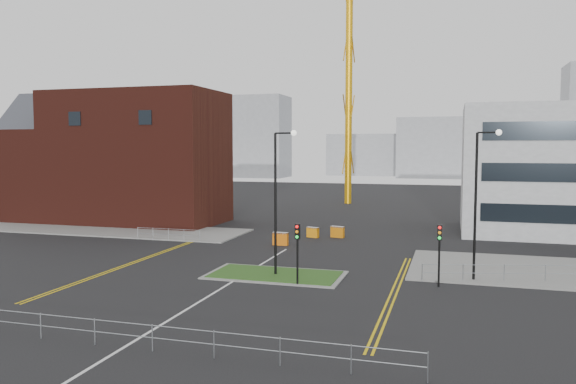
{
  "coord_description": "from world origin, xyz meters",
  "views": [
    {
      "loc": [
        12.71,
        -25.36,
        8.11
      ],
      "look_at": [
        1.59,
        12.16,
        5.0
      ],
      "focal_mm": 35.0,
      "sensor_mm": 36.0,
      "label": 1
    }
  ],
  "objects": [
    {
      "name": "centre_line",
      "position": [
        0.0,
        2.0,
        0.01
      ],
      "size": [
        0.15,
        30.0,
        0.01
      ],
      "primitive_type": "cube",
      "color": "silver",
      "rests_on": "ground"
    },
    {
      "name": "pavement_left",
      "position": [
        -20.0,
        22.0,
        0.06
      ],
      "size": [
        28.0,
        8.0,
        0.12
      ],
      "primitive_type": "cube",
      "color": "slate",
      "rests_on": "ground"
    },
    {
      "name": "yellow_left_a",
      "position": [
        -9.0,
        10.0,
        0.01
      ],
      "size": [
        0.12,
        24.0,
        0.01
      ],
      "primitive_type": "cube",
      "color": "gold",
      "rests_on": "ground"
    },
    {
      "name": "railing_left",
      "position": [
        -11.0,
        18.0,
        0.74
      ],
      "size": [
        6.05,
        0.05,
        1.1
      ],
      "color": "gray",
      "rests_on": "ground"
    },
    {
      "name": "barrier_left",
      "position": [
        -1.0,
        18.71,
        0.59
      ],
      "size": [
        1.28,
        0.43,
        1.08
      ],
      "color": "orange",
      "rests_on": "ground"
    },
    {
      "name": "yellow_right_a",
      "position": [
        9.5,
        6.0,
        0.01
      ],
      "size": [
        0.12,
        20.0,
        0.01
      ],
      "primitive_type": "cube",
      "color": "gold",
      "rests_on": "ground"
    },
    {
      "name": "island_kerb",
      "position": [
        2.0,
        8.0,
        0.04
      ],
      "size": [
        8.6,
        4.6,
        0.08
      ],
      "primitive_type": "cube",
      "color": "slate",
      "rests_on": "ground"
    },
    {
      "name": "skyline_a",
      "position": [
        -40.0,
        120.0,
        11.0
      ],
      "size": [
        18.0,
        12.0,
        22.0
      ],
      "primitive_type": "cube",
      "color": "gray",
      "rests_on": "ground"
    },
    {
      "name": "railing_front",
      "position": [
        0.0,
        -6.0,
        0.78
      ],
      "size": [
        24.05,
        0.05,
        1.1
      ],
      "color": "gray",
      "rests_on": "ground"
    },
    {
      "name": "brick_building",
      "position": [
        -22.97,
        28.0,
        6.85
      ],
      "size": [
        24.2,
        10.07,
        14.24
      ],
      "color": "#481912",
      "rests_on": "ground"
    },
    {
      "name": "traffic_light_island",
      "position": [
        4.0,
        5.98,
        2.57
      ],
      "size": [
        0.28,
        0.33,
        3.65
      ],
      "color": "black",
      "rests_on": "ground"
    },
    {
      "name": "grass_island",
      "position": [
        2.0,
        8.0,
        0.06
      ],
      "size": [
        8.0,
        4.0,
        0.12
      ],
      "primitive_type": "cube",
      "color": "#2B4F1A",
      "rests_on": "ground"
    },
    {
      "name": "skyline_d",
      "position": [
        -8.0,
        140.0,
        6.0
      ],
      "size": [
        30.0,
        12.0,
        12.0
      ],
      "primitive_type": "cube",
      "color": "gray",
      "rests_on": "ground"
    },
    {
      "name": "ground",
      "position": [
        0.0,
        0.0,
        0.0
      ],
      "size": [
        200.0,
        200.0,
        0.0
      ],
      "primitive_type": "plane",
      "color": "black",
      "rests_on": "ground"
    },
    {
      "name": "tower_crane",
      "position": [
        3.45,
        56.9,
        26.51
      ],
      "size": [
        50.39,
        18.35,
        38.43
      ],
      "color": "orange",
      "rests_on": "ground"
    },
    {
      "name": "barrier_right",
      "position": [
        0.61,
        23.37,
        0.51
      ],
      "size": [
        1.18,
        0.68,
        0.94
      ],
      "color": "orange",
      "rests_on": "ground"
    },
    {
      "name": "yellow_right_b",
      "position": [
        9.8,
        6.0,
        0.01
      ],
      "size": [
        0.12,
        20.0,
        0.01
      ],
      "primitive_type": "cube",
      "color": "gold",
      "rests_on": "ground"
    },
    {
      "name": "skyline_b",
      "position": [
        10.0,
        130.0,
        8.0
      ],
      "size": [
        24.0,
        12.0,
        16.0
      ],
      "primitive_type": "cube",
      "color": "gray",
      "rests_on": "ground"
    },
    {
      "name": "streetlamp_island",
      "position": [
        2.22,
        8.0,
        5.41
      ],
      "size": [
        1.46,
        0.36,
        9.18
      ],
      "color": "black",
      "rests_on": "ground"
    },
    {
      "name": "streetlamp_right_near",
      "position": [
        14.22,
        10.0,
        5.41
      ],
      "size": [
        1.46,
        0.36,
        9.18
      ],
      "color": "black",
      "rests_on": "ground"
    },
    {
      "name": "barrier_mid",
      "position": [
        2.76,
        24.0,
        0.55
      ],
      "size": [
        1.27,
        0.65,
        1.02
      ],
      "color": "orange",
      "rests_on": "ground"
    },
    {
      "name": "traffic_light_right",
      "position": [
        12.0,
        7.98,
        2.57
      ],
      "size": [
        0.28,
        0.33,
        3.65
      ],
      "color": "black",
      "rests_on": "ground"
    },
    {
      "name": "yellow_left_b",
      "position": [
        -8.7,
        10.0,
        0.01
      ],
      "size": [
        0.12,
        24.0,
        0.01
      ],
      "primitive_type": "cube",
      "color": "gold",
      "rests_on": "ground"
    }
  ]
}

